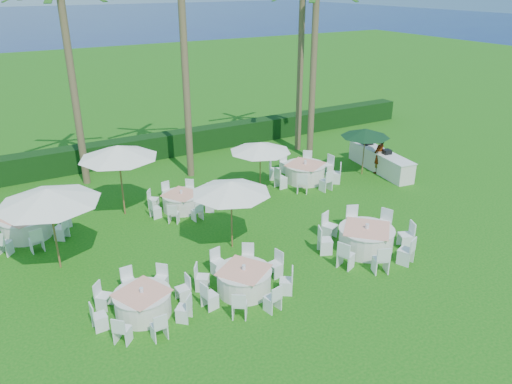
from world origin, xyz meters
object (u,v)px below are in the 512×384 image
(banquet_table_a, at_px, (143,303))
(banquet_table_d, at_px, (27,226))
(umbrella_b, at_px, (231,187))
(umbrella_d, at_px, (260,147))
(banquet_table_c, at_px, (366,239))
(banquet_table_b, at_px, (244,280))
(umbrella_a, at_px, (48,196))
(buffet_table, at_px, (380,160))
(umbrella_green, at_px, (365,133))
(umbrella_c, at_px, (118,152))
(staff_person, at_px, (379,156))
(banquet_table_e, at_px, (182,201))
(banquet_table_f, at_px, (305,172))

(banquet_table_a, relative_size, banquet_table_d, 0.90)
(umbrella_b, distance_m, umbrella_d, 4.91)
(banquet_table_c, relative_size, umbrella_d, 1.23)
(umbrella_d, bearing_deg, umbrella_b, -131.98)
(banquet_table_b, height_order, umbrella_d, umbrella_d)
(umbrella_a, xyz_separation_m, buffet_table, (15.32, 1.56, -2.02))
(banquet_table_a, height_order, umbrella_d, umbrella_d)
(umbrella_green, bearing_deg, umbrella_c, 173.13)
(umbrella_green, bearing_deg, staff_person, -18.20)
(umbrella_b, bearing_deg, umbrella_green, 19.99)
(umbrella_a, relative_size, umbrella_c, 1.05)
(umbrella_a, bearing_deg, banquet_table_c, -23.60)
(buffet_table, bearing_deg, staff_person, -142.64)
(banquet_table_a, xyz_separation_m, banquet_table_b, (3.00, -0.43, 0.02))
(umbrella_d, height_order, umbrella_green, umbrella_d)
(banquet_table_e, distance_m, buffet_table, 10.18)
(banquet_table_f, relative_size, umbrella_green, 1.43)
(umbrella_a, height_order, umbrella_c, umbrella_c)
(staff_person, bearing_deg, banquet_table_e, -18.46)
(banquet_table_f, bearing_deg, umbrella_green, -13.00)
(banquet_table_c, relative_size, umbrella_c, 1.07)
(umbrella_d, relative_size, umbrella_green, 1.15)
(banquet_table_a, relative_size, banquet_table_f, 0.85)
(umbrella_c, xyz_separation_m, buffet_table, (12.31, -1.35, -2.10))
(umbrella_c, distance_m, umbrella_d, 5.88)
(banquet_table_b, distance_m, umbrella_a, 6.57)
(umbrella_b, relative_size, buffet_table, 0.63)
(banquet_table_c, height_order, banquet_table_d, banquet_table_c)
(umbrella_a, bearing_deg, banquet_table_b, -42.45)
(umbrella_green, bearing_deg, buffet_table, -0.03)
(umbrella_a, xyz_separation_m, umbrella_green, (14.23, 1.56, -0.48))
(banquet_table_f, relative_size, umbrella_d, 1.25)
(umbrella_d, bearing_deg, banquet_table_c, -84.13)
(banquet_table_f, bearing_deg, buffet_table, -9.55)
(buffet_table, bearing_deg, banquet_table_d, 175.39)
(banquet_table_d, bearing_deg, staff_person, -5.62)
(banquet_table_c, relative_size, buffet_table, 0.75)
(buffet_table, bearing_deg, umbrella_b, -162.08)
(banquet_table_e, xyz_separation_m, umbrella_c, (-2.15, 0.75, 2.27))
(banquet_table_a, distance_m, umbrella_a, 4.62)
(banquet_table_a, height_order, umbrella_green, umbrella_green)
(banquet_table_f, height_order, buffet_table, buffet_table)
(banquet_table_d, distance_m, umbrella_a, 3.62)
(umbrella_b, relative_size, umbrella_green, 1.18)
(banquet_table_e, height_order, umbrella_green, umbrella_green)
(banquet_table_a, distance_m, buffet_table, 14.73)
(banquet_table_d, distance_m, umbrella_c, 4.25)
(umbrella_b, distance_m, umbrella_c, 5.19)
(banquet_table_a, xyz_separation_m, banquet_table_d, (-2.20, 6.61, 0.04))
(umbrella_a, bearing_deg, banquet_table_e, 22.72)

